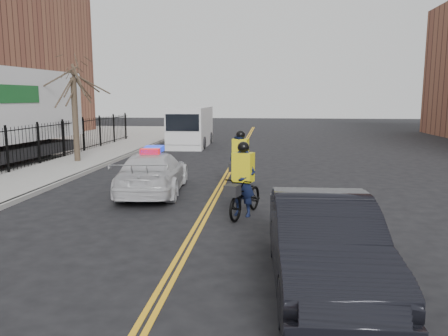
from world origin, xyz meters
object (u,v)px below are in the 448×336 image
cargo_van (190,127)px  cyclist_near (243,190)px  dark_sedan (324,243)px  police_cruiser (153,173)px  cyclist_far (240,165)px

cargo_van → cyclist_near: size_ratio=2.81×
cargo_van → dark_sedan: bearing=-74.9°
police_cruiser → cargo_van: bearing=-89.6°
dark_sedan → cyclist_near: 4.74m
police_cruiser → dark_sedan: bearing=119.6°
dark_sedan → cyclist_far: 8.45m
dark_sedan → cyclist_far: cyclist_far is taller
cyclist_near → police_cruiser: bearing=159.9°
dark_sedan → cargo_van: (-6.17, 21.54, 0.48)m
police_cruiser → cyclist_far: (2.86, 1.24, 0.11)m
cyclist_far → cyclist_near: bearing=-74.2°
dark_sedan → cyclist_near: (-1.63, 4.45, -0.07)m
cargo_van → cyclist_far: (4.22, -13.32, -0.45)m
cargo_van → cyclist_far: 13.98m
cyclist_near → cyclist_far: size_ratio=1.04×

